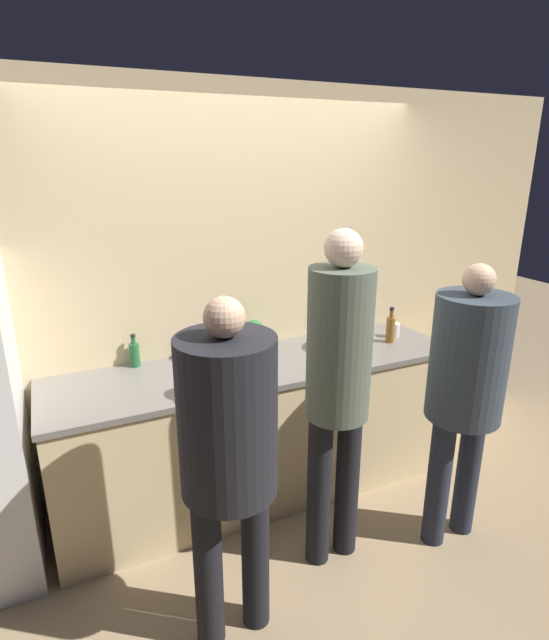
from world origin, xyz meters
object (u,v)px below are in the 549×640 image
Objects in this scene: person_left at (228,442)px; person_center at (338,379)px; fruit_bowl at (336,342)px; potted_plant at (254,335)px; utensil_crock at (232,345)px; bottle_amber at (390,328)px; person_right at (466,380)px; cup_black at (188,352)px; cup_white at (394,330)px; bottle_green at (135,354)px.

person_center is at bearing 18.28° from person_left.
person_center is at bearing -121.33° from fruit_bowl.
fruit_bowl is 1.31× the size of potted_plant.
person_left is 1.25m from potted_plant.
bottle_amber is at bearing -10.70° from utensil_crock.
person_left is 0.71m from person_center.
person_right reaches higher than cup_black.
person_left reaches higher than fruit_bowl.
cup_black is at bearing 168.24° from bottle_amber.
potted_plant reaches higher than cup_white.
potted_plant is (0.43, -0.06, 0.07)m from cup_black.
person_left is at bearing -110.83° from utensil_crock.
cup_white is at bearing -8.36° from cup_black.
fruit_bowl is 2.82× the size of cup_white.
cup_black is at bearing 171.64° from cup_white.
bottle_amber is (0.40, -0.05, 0.05)m from fruit_bowl.
cup_black is (-0.95, 0.23, -0.00)m from fruit_bowl.
fruit_bowl is 3.02× the size of cup_black.
person_left is 0.90× the size of person_center.
potted_plant is at bearing 62.48° from person_left.
person_center reaches higher than utensil_crock.
person_left reaches higher than potted_plant.
bottle_amber is 2.65× the size of cup_black.
person_right is at bearing -12.88° from person_center.
person_left is 5.77× the size of fruit_bowl.
bottle_green reaches higher than cup_black.
potted_plant is (-0.80, 1.05, 0.03)m from person_right.
fruit_bowl is at bearing -13.87° from cup_black.
cup_black is (-1.36, 0.28, -0.05)m from bottle_amber.
person_left reaches higher than cup_white.
fruit_bowl is 1.14× the size of bottle_amber.
fruit_bowl is 0.98m from cup_black.
fruit_bowl is 0.41m from bottle_amber.
utensil_crock is 1.31× the size of bottle_green.
utensil_crock is 2.67× the size of cup_white.
utensil_crock reaches higher than bottle_amber.
person_right is at bearing -47.09° from utensil_crock.
utensil_crock is at bearing -174.16° from potted_plant.
person_left is at bearing -177.57° from person_right.
utensil_crock is at bearing 106.12° from person_center.
person_left is at bearing -149.54° from bottle_amber.
person_left is 16.28× the size of cup_white.
bottle_amber is 0.96m from potted_plant.
cup_black is (0.15, 1.17, -0.04)m from person_left.
person_center is at bearing -73.88° from utensil_crock.
person_center is at bearing -61.40° from cup_black.
cup_white is (1.18, -0.14, -0.03)m from utensil_crock.
fruit_bowl is at bearing 173.32° from bottle_amber.
fruit_bowl is (0.43, 0.71, -0.11)m from person_center.
utensil_crock is 1.24× the size of potted_plant.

